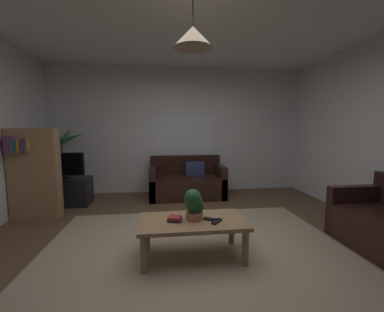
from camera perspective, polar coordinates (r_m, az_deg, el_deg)
floor at (r=3.07m, az=0.75°, el=-20.75°), size 5.39×5.25×0.02m
rug at (r=2.89m, az=1.35°, el=-22.30°), size 3.50×2.89×0.01m
wall_back at (r=5.37m, az=-3.17°, el=5.99°), size 5.51×0.06×2.70m
ceiling at (r=3.03m, az=0.84°, el=32.27°), size 5.39×5.25×0.02m
window_pane at (r=5.36m, az=-1.91°, el=3.52°), size 1.29×0.01×1.08m
couch_under_window at (r=5.02m, az=-1.19°, el=-6.40°), size 1.49×0.80×0.82m
coffee_table at (r=2.72m, az=0.19°, el=-16.01°), size 1.13×0.60×0.42m
book_on_table_0 at (r=2.67m, az=-4.10°, el=-14.67°), size 0.17×0.12×0.02m
book_on_table_1 at (r=2.65m, az=-4.09°, el=-14.25°), size 0.15×0.14×0.03m
remote_on_table_0 at (r=2.63m, az=5.82°, el=-15.04°), size 0.14×0.15×0.02m
remote_on_table_1 at (r=2.68m, az=4.48°, el=-14.61°), size 0.16×0.13×0.02m
potted_plant_on_table at (r=2.65m, az=0.46°, el=-11.00°), size 0.21×0.21×0.34m
tv_stand at (r=5.04m, az=-27.73°, el=-7.41°), size 0.90×0.44×0.50m
tv at (r=4.93m, az=-28.11°, el=-1.95°), size 0.74×0.16×0.47m
potted_palm_corner at (r=5.49m, az=-28.02°, el=-2.28°), size 0.78×0.86×1.53m
bookshelf_corner at (r=4.46m, az=-33.06°, el=-3.29°), size 0.70×0.31×1.40m
pendant_lamp at (r=2.67m, az=0.21°, el=26.15°), size 0.40×0.40×0.51m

